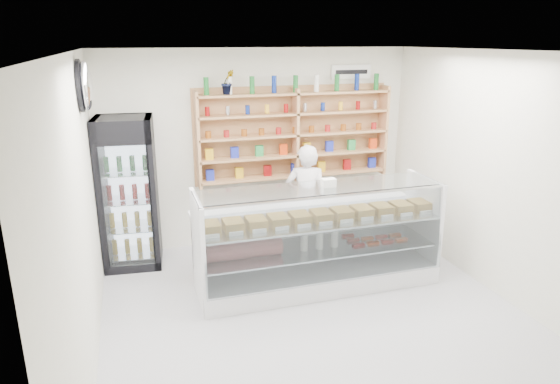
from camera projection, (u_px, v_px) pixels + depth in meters
name	position (u px, v px, depth m)	size (l,w,h in m)	color
room	(323.00, 198.00, 4.94)	(5.00, 5.00, 5.00)	#A0A0A4
display_counter	(317.00, 258.00, 6.09)	(2.92, 0.87, 1.27)	white
shop_worker	(306.00, 200.00, 6.87)	(0.57, 0.37, 1.56)	silver
drinks_cooler	(129.00, 193.00, 6.49)	(0.78, 0.76, 1.98)	black
wall_shelving	(295.00, 135.00, 7.16)	(2.84, 0.28, 1.33)	tan
potted_plant	(228.00, 82.00, 6.66)	(0.18, 0.15, 0.33)	#1E6626
security_mirror	(85.00, 86.00, 5.11)	(0.15, 0.50, 0.50)	silver
wall_sign	(351.00, 72.00, 7.28)	(0.62, 0.03, 0.20)	white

